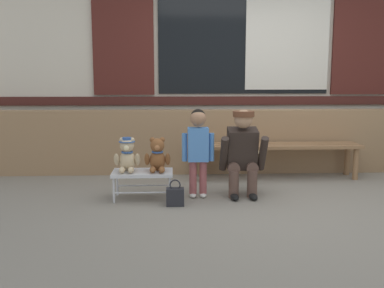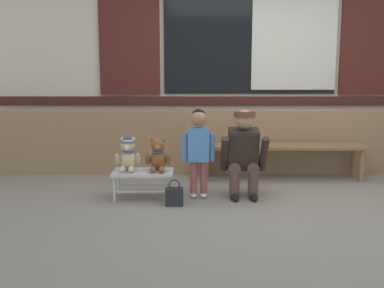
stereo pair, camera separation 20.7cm
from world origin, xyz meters
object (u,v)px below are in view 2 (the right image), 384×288
(child_standing, at_px, (197,143))
(adult_crouching, at_px, (243,153))
(small_display_bench, at_px, (142,174))
(teddy_bear_with_hat, at_px, (126,155))
(teddy_bear_plain, at_px, (157,156))
(wooden_bench_long, at_px, (280,150))
(handbag_on_ground, at_px, (173,196))

(child_standing, height_order, adult_crouching, child_standing)
(small_display_bench, distance_m, child_standing, 0.68)
(small_display_bench, bearing_deg, adult_crouching, 3.77)
(small_display_bench, relative_size, teddy_bear_with_hat, 1.76)
(teddy_bear_plain, bearing_deg, wooden_bench_long, 30.65)
(small_display_bench, height_order, adult_crouching, adult_crouching)
(child_standing, relative_size, adult_crouching, 1.01)
(child_standing, bearing_deg, adult_crouching, 4.86)
(handbag_on_ground, bearing_deg, teddy_bear_with_hat, 151.02)
(small_display_bench, xyz_separation_m, teddy_bear_plain, (0.16, 0.00, 0.20))
(small_display_bench, bearing_deg, teddy_bear_plain, 0.51)
(small_display_bench, distance_m, handbag_on_ground, 0.47)
(teddy_bear_with_hat, distance_m, adult_crouching, 1.25)
(teddy_bear_with_hat, xyz_separation_m, adult_crouching, (1.25, 0.07, 0.01))
(handbag_on_ground, bearing_deg, child_standing, 50.74)
(adult_crouching, height_order, handbag_on_ground, adult_crouching)
(teddy_bear_plain, xyz_separation_m, child_standing, (0.43, 0.03, 0.13))
(adult_crouching, xyz_separation_m, handbag_on_ground, (-0.74, -0.35, -0.38))
(teddy_bear_with_hat, distance_m, handbag_on_ground, 0.69)
(adult_crouching, bearing_deg, wooden_bench_long, 54.93)
(small_display_bench, xyz_separation_m, child_standing, (0.59, 0.03, 0.33))
(teddy_bear_plain, bearing_deg, child_standing, 3.72)
(teddy_bear_plain, height_order, handbag_on_ground, teddy_bear_plain)
(wooden_bench_long, height_order, teddy_bear_with_hat, teddy_bear_with_hat)
(wooden_bench_long, distance_m, child_standing, 1.39)
(small_display_bench, distance_m, teddy_bear_plain, 0.25)
(teddy_bear_plain, bearing_deg, teddy_bear_with_hat, 179.87)
(teddy_bear_plain, xyz_separation_m, handbag_on_ground, (0.18, -0.28, -0.37))
(wooden_bench_long, bearing_deg, teddy_bear_with_hat, -153.97)
(small_display_bench, xyz_separation_m, adult_crouching, (1.09, 0.07, 0.21))
(wooden_bench_long, bearing_deg, small_display_bench, -151.78)
(handbag_on_ground, bearing_deg, wooden_bench_long, 41.53)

